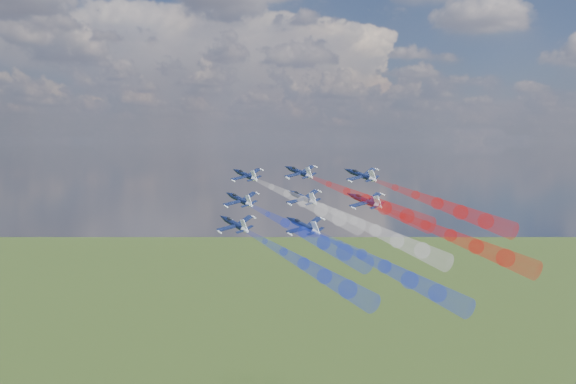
# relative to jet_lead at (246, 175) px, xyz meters

# --- Properties ---
(jet_lead) EXTENTS (15.55, 15.57, 8.46)m
(jet_lead) POSITION_rel_jet_lead_xyz_m (0.00, 0.00, 0.00)
(jet_lead) COLOR black
(trail_lead) EXTENTS (30.47, 31.06, 13.34)m
(trail_lead) POSITION_rel_jet_lead_xyz_m (17.35, -17.21, -5.34)
(trail_lead) COLOR white
(jet_inner_left) EXTENTS (15.55, 15.57, 8.46)m
(jet_inner_left) POSITION_rel_jet_lead_xyz_m (1.63, -16.28, -5.15)
(jet_inner_left) COLOR black
(trail_inner_left) EXTENTS (30.47, 31.06, 13.34)m
(trail_inner_left) POSITION_rel_jet_lead_xyz_m (18.98, -33.49, -10.49)
(trail_inner_left) COLOR #1A30E4
(jet_inner_right) EXTENTS (15.55, 15.57, 8.46)m
(jet_inner_right) POSITION_rel_jet_lead_xyz_m (14.84, -2.61, 1.00)
(jet_inner_right) COLOR black
(trail_inner_right) EXTENTS (30.47, 31.06, 13.34)m
(trail_inner_right) POSITION_rel_jet_lead_xyz_m (32.19, -19.83, -4.34)
(trail_inner_right) COLOR red
(jet_outer_left) EXTENTS (15.55, 15.57, 8.46)m
(jet_outer_left) POSITION_rel_jet_lead_xyz_m (2.73, -27.77, -9.70)
(jet_outer_left) COLOR black
(trail_outer_left) EXTENTS (30.47, 31.06, 13.34)m
(trail_outer_left) POSITION_rel_jet_lead_xyz_m (20.08, -44.98, -15.03)
(trail_outer_left) COLOR #1A30E4
(jet_center_third) EXTENTS (15.55, 15.57, 8.46)m
(jet_center_third) POSITION_rel_jet_lead_xyz_m (16.91, -15.22, -4.56)
(jet_center_third) COLOR black
(trail_center_third) EXTENTS (30.47, 31.06, 13.34)m
(trail_center_third) POSITION_rel_jet_lead_xyz_m (34.27, -32.43, -9.90)
(trail_center_third) COLOR white
(jet_outer_right) EXTENTS (15.55, 15.57, 8.46)m
(jet_outer_right) POSITION_rel_jet_lead_xyz_m (30.99, -6.00, 0.52)
(jet_outer_right) COLOR black
(trail_outer_right) EXTENTS (30.47, 31.06, 13.34)m
(trail_outer_right) POSITION_rel_jet_lead_xyz_m (48.34, -23.22, -4.82)
(trail_outer_right) COLOR red
(jet_rear_left) EXTENTS (15.55, 15.57, 8.46)m
(jet_rear_left) POSITION_rel_jet_lead_xyz_m (18.72, -29.69, -9.59)
(jet_rear_left) COLOR black
(trail_rear_left) EXTENTS (30.47, 31.06, 13.34)m
(trail_rear_left) POSITION_rel_jet_lead_xyz_m (36.07, -46.90, -14.93)
(trail_rear_left) COLOR #1A30E4
(jet_rear_right) EXTENTS (15.55, 15.57, 8.46)m
(jet_rear_right) POSITION_rel_jet_lead_xyz_m (32.13, -19.86, -4.75)
(jet_rear_right) COLOR black
(trail_rear_right) EXTENTS (30.47, 31.06, 13.34)m
(trail_rear_right) POSITION_rel_jet_lead_xyz_m (49.48, -37.07, -10.08)
(trail_rear_right) COLOR red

